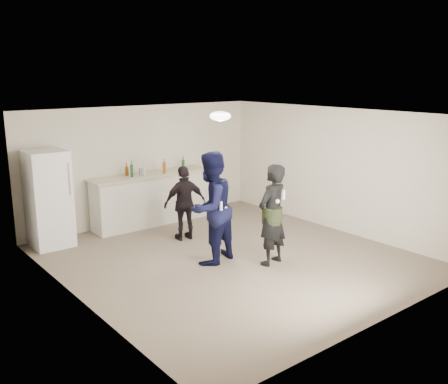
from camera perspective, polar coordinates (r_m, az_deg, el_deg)
floor at (r=8.83m, az=0.82°, el=-7.52°), size 6.00×6.00×0.00m
ceiling at (r=8.27m, az=0.87°, el=8.88°), size 6.00×6.00×0.00m
wall_back at (r=10.90m, az=-9.22°, el=3.17°), size 6.00×0.00×6.00m
wall_front at (r=6.51m, az=17.89°, el=-4.23°), size 6.00×0.00×6.00m
wall_left at (r=7.10m, az=-16.61°, el=-2.70°), size 0.00×6.00×6.00m
wall_right at (r=10.39m, az=12.66°, el=2.52°), size 0.00×6.00×6.00m
counter at (r=10.77m, az=-8.25°, el=-0.87°), size 2.60×0.56×1.05m
counter_top at (r=10.65m, az=-8.35°, el=1.98°), size 2.68×0.64×0.04m
fridge at (r=9.73m, az=-19.41°, el=-0.76°), size 0.70×0.70×1.80m
fridge_handle at (r=9.39m, az=-17.24°, el=1.42°), size 0.02×0.02×0.60m
ceiling_dome at (r=8.51m, az=-0.42°, el=8.67°), size 0.36×0.36×0.16m
shaker at (r=10.42m, az=-9.47°, el=2.27°), size 0.08×0.08×0.17m
man at (r=8.36m, az=-1.54°, el=-1.84°), size 1.09×0.95×1.91m
woman at (r=8.34m, az=5.52°, el=-2.62°), size 0.70×0.53×1.72m
camo_shorts at (r=8.35m, az=5.52°, el=-2.67°), size 0.34×0.34×0.28m
spectator at (r=9.61m, az=-4.50°, el=-1.28°), size 0.90×0.50×1.45m
remote_man at (r=8.12m, az=-0.36°, el=-1.60°), size 0.04×0.04×0.15m
nunchuk_man at (r=8.23m, az=0.17°, el=-1.90°), size 0.07×0.07×0.07m
remote_woman at (r=8.07m, az=6.81°, el=-0.32°), size 0.04×0.04×0.15m
nunchuk_woman at (r=8.05m, az=6.14°, el=-1.07°), size 0.07×0.07×0.07m
bottle_cluster at (r=10.62m, az=-8.30°, el=2.63°), size 1.42×0.35×0.26m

